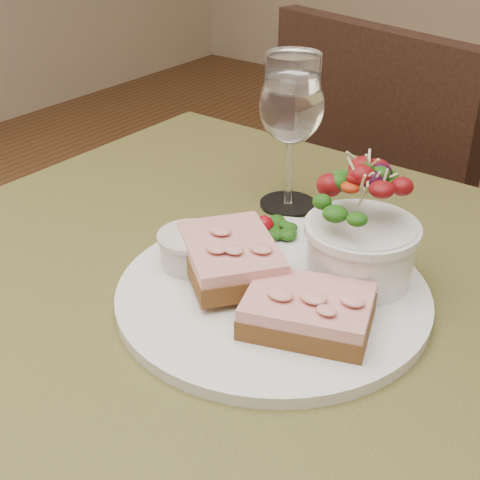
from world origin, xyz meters
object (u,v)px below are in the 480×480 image
Objects in this scene: cafe_table at (229,377)px; wine_glass at (292,110)px; dinner_plate at (273,294)px; chair_far at (402,306)px; salad_bowl at (363,225)px; sandwich_front at (308,311)px; ramekin at (191,248)px; sandwich_back at (230,256)px.

wine_glass is at bearing 107.89° from cafe_table.
dinner_plate is 1.75× the size of wine_glass.
chair_far is 7.09× the size of salad_bowl.
sandwich_front is 2.10× the size of ramekin.
dinner_plate is at bearing 47.15° from sandwich_back.
sandwich_back is at bearing -143.07° from salad_bowl.
dinner_plate is 0.07m from sandwich_front.
ramekin is 0.36× the size of wine_glass.
salad_bowl reaches higher than dinner_plate.
wine_glass is (0.03, -0.51, 0.58)m from chair_far.
sandwich_front is 0.76× the size of wine_glass.
salad_bowl is (0.09, 0.09, 0.17)m from cafe_table.
salad_bowl is (0.19, -0.63, 0.53)m from chair_far.
cafe_table is 12.68× the size of ramekin.
wine_glass is at bearing 144.83° from salad_bowl.
chair_far reaches higher than ramekin.
dinner_plate is at bearing 8.23° from ramekin.
cafe_table is 0.12m from dinner_plate.
cafe_table is at bearing 112.01° from chair_far.
chair_far reaches higher than sandwich_front.
sandwich_front is 0.11m from sandwich_back.
salad_bowl is at bearing 73.99° from sandwich_back.
sandwich_front is at bearing -2.00° from cafe_table.
chair_far is 5.14× the size of wine_glass.
chair_far is 6.80× the size of sandwich_front.
chair_far is 2.94× the size of dinner_plate.
salad_bowl is (0.15, 0.08, 0.04)m from ramekin.
dinner_plate is 2.11× the size of sandwich_back.
wine_glass is at bearing 107.71° from chair_far.
dinner_plate is 4.85× the size of ramekin.
sandwich_back reaches higher than ramekin.
ramekin is at bearing -151.24° from salad_bowl.
cafe_table is 6.04× the size of sandwich_front.
chair_far is 0.86m from ramekin.
chair_far is 14.27× the size of ramekin.
sandwich_back is 1.14× the size of salad_bowl.
salad_bowl reaches higher than sandwich_front.
wine_glass is (-0.01, 0.19, 0.09)m from ramekin.
cafe_table is 0.81m from chair_far.
chair_far is at bearing 133.97° from sandwich_back.
chair_far is 0.86m from sandwich_back.
sandwich_front is at bearing -26.81° from dinner_plate.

